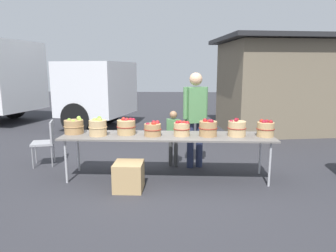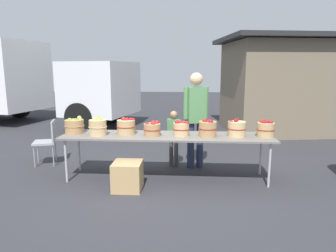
{
  "view_description": "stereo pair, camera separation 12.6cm",
  "coord_description": "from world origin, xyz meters",
  "px_view_note": "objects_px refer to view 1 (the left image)",
  "views": [
    {
      "loc": [
        0.24,
        -4.93,
        1.83
      ],
      "look_at": [
        0.0,
        0.3,
        0.85
      ],
      "focal_mm": 32.41,
      "sensor_mm": 36.0,
      "label": 1
    },
    {
      "loc": [
        0.37,
        -4.93,
        1.83
      ],
      "look_at": [
        0.0,
        0.3,
        0.85
      ],
      "focal_mm": 32.41,
      "sensor_mm": 36.0,
      "label": 2
    }
  ],
  "objects_px": {
    "apple_basket_green_0": "(74,126)",
    "box_truck": "(1,80)",
    "apple_basket_red_0": "(126,126)",
    "apple_basket_red_5": "(265,129)",
    "market_table": "(167,137)",
    "child_customer": "(173,134)",
    "produce_crate": "(129,176)",
    "apple_basket_green_1": "(98,127)",
    "apple_basket_red_4": "(237,128)",
    "apple_basket_red_1": "(153,129)",
    "vendor_adult": "(195,113)",
    "apple_basket_red_3": "(208,128)",
    "folding_chair": "(46,139)",
    "apple_basket_red_2": "(182,128)"
  },
  "relations": [
    {
      "from": "apple_basket_red_0",
      "to": "box_truck",
      "type": "xyz_separation_m",
      "value": [
        -5.2,
        5.14,
        0.6
      ]
    },
    {
      "from": "apple_basket_red_0",
      "to": "apple_basket_red_4",
      "type": "distance_m",
      "value": 1.84
    },
    {
      "from": "child_customer",
      "to": "box_truck",
      "type": "xyz_separation_m",
      "value": [
        -5.97,
        4.55,
        0.86
      ]
    },
    {
      "from": "apple_basket_red_0",
      "to": "child_customer",
      "type": "xyz_separation_m",
      "value": [
        0.78,
        0.59,
        -0.25
      ]
    },
    {
      "from": "apple_basket_red_0",
      "to": "apple_basket_red_5",
      "type": "height_order",
      "value": "apple_basket_red_0"
    },
    {
      "from": "vendor_adult",
      "to": "child_customer",
      "type": "xyz_separation_m",
      "value": [
        -0.41,
        0.02,
        -0.41
      ]
    },
    {
      "from": "apple_basket_green_0",
      "to": "apple_basket_red_5",
      "type": "bearing_deg",
      "value": -1.44
    },
    {
      "from": "apple_basket_red_1",
      "to": "apple_basket_red_3",
      "type": "xyz_separation_m",
      "value": [
        0.91,
        0.02,
        0.02
      ]
    },
    {
      "from": "apple_basket_red_5",
      "to": "child_customer",
      "type": "xyz_separation_m",
      "value": [
        -1.53,
        0.65,
        -0.25
      ]
    },
    {
      "from": "market_table",
      "to": "apple_basket_red_2",
      "type": "bearing_deg",
      "value": -6.37
    },
    {
      "from": "apple_basket_red_0",
      "to": "produce_crate",
      "type": "xyz_separation_m",
      "value": [
        0.13,
        -0.59,
        -0.67
      ]
    },
    {
      "from": "apple_basket_red_0",
      "to": "produce_crate",
      "type": "height_order",
      "value": "apple_basket_red_0"
    },
    {
      "from": "apple_basket_green_1",
      "to": "apple_basket_red_5",
      "type": "relative_size",
      "value": 1.08
    },
    {
      "from": "market_table",
      "to": "apple_basket_green_1",
      "type": "distance_m",
      "value": 1.16
    },
    {
      "from": "vendor_adult",
      "to": "folding_chair",
      "type": "height_order",
      "value": "vendor_adult"
    },
    {
      "from": "market_table",
      "to": "apple_basket_green_0",
      "type": "xyz_separation_m",
      "value": [
        -1.6,
        0.07,
        0.16
      ]
    },
    {
      "from": "apple_basket_green_0",
      "to": "apple_basket_red_0",
      "type": "relative_size",
      "value": 1.04
    },
    {
      "from": "apple_basket_red_4",
      "to": "apple_basket_red_3",
      "type": "bearing_deg",
      "value": -177.49
    },
    {
      "from": "apple_basket_red_4",
      "to": "apple_basket_red_5",
      "type": "xyz_separation_m",
      "value": [
        0.47,
        0.0,
        -0.0
      ]
    },
    {
      "from": "apple_basket_green_0",
      "to": "apple_basket_red_5",
      "type": "height_order",
      "value": "apple_basket_green_0"
    },
    {
      "from": "market_table",
      "to": "child_customer",
      "type": "distance_m",
      "value": 0.65
    },
    {
      "from": "apple_basket_red_1",
      "to": "child_customer",
      "type": "relative_size",
      "value": 0.28
    },
    {
      "from": "child_customer",
      "to": "vendor_adult",
      "type": "bearing_deg",
      "value": -158.6
    },
    {
      "from": "market_table",
      "to": "box_truck",
      "type": "height_order",
      "value": "box_truck"
    },
    {
      "from": "apple_basket_green_1",
      "to": "apple_basket_green_0",
      "type": "bearing_deg",
      "value": 162.05
    },
    {
      "from": "apple_basket_green_1",
      "to": "box_truck",
      "type": "relative_size",
      "value": 0.04
    },
    {
      "from": "apple_basket_red_1",
      "to": "apple_basket_red_5",
      "type": "distance_m",
      "value": 1.85
    },
    {
      "from": "apple_basket_red_4",
      "to": "market_table",
      "type": "bearing_deg",
      "value": 179.4
    },
    {
      "from": "apple_basket_red_0",
      "to": "folding_chair",
      "type": "distance_m",
      "value": 1.79
    },
    {
      "from": "apple_basket_red_3",
      "to": "apple_basket_red_4",
      "type": "bearing_deg",
      "value": 2.51
    },
    {
      "from": "apple_basket_red_0",
      "to": "vendor_adult",
      "type": "relative_size",
      "value": 0.18
    },
    {
      "from": "apple_basket_red_3",
      "to": "apple_basket_red_5",
      "type": "distance_m",
      "value": 0.94
    },
    {
      "from": "apple_basket_red_1",
      "to": "folding_chair",
      "type": "bearing_deg",
      "value": 162.49
    },
    {
      "from": "market_table",
      "to": "apple_basket_red_2",
      "type": "height_order",
      "value": "apple_basket_red_2"
    },
    {
      "from": "apple_basket_red_4",
      "to": "apple_basket_red_5",
      "type": "height_order",
      "value": "apple_basket_red_4"
    },
    {
      "from": "child_customer",
      "to": "produce_crate",
      "type": "bearing_deg",
      "value": 85.46
    },
    {
      "from": "apple_basket_green_0",
      "to": "folding_chair",
      "type": "height_order",
      "value": "apple_basket_green_0"
    },
    {
      "from": "apple_basket_red_1",
      "to": "apple_basket_red_2",
      "type": "distance_m",
      "value": 0.48
    },
    {
      "from": "apple_basket_red_3",
      "to": "apple_basket_red_5",
      "type": "relative_size",
      "value": 1.05
    },
    {
      "from": "apple_basket_red_5",
      "to": "vendor_adult",
      "type": "relative_size",
      "value": 0.17
    },
    {
      "from": "folding_chair",
      "to": "apple_basket_green_0",
      "type": "bearing_deg",
      "value": 37.48
    },
    {
      "from": "market_table",
      "to": "apple_basket_red_0",
      "type": "relative_size",
      "value": 10.74
    },
    {
      "from": "apple_basket_red_5",
      "to": "box_truck",
      "type": "height_order",
      "value": "box_truck"
    },
    {
      "from": "apple_basket_red_3",
      "to": "child_customer",
      "type": "bearing_deg",
      "value": 131.11
    },
    {
      "from": "apple_basket_green_0",
      "to": "box_truck",
      "type": "distance_m",
      "value": 6.71
    },
    {
      "from": "apple_basket_red_1",
      "to": "apple_basket_red_3",
      "type": "distance_m",
      "value": 0.91
    },
    {
      "from": "child_customer",
      "to": "produce_crate",
      "type": "xyz_separation_m",
      "value": [
        -0.65,
        -1.18,
        -0.41
      ]
    },
    {
      "from": "apple_basket_red_2",
      "to": "produce_crate",
      "type": "relative_size",
      "value": 0.65
    },
    {
      "from": "apple_basket_green_1",
      "to": "apple_basket_red_0",
      "type": "relative_size",
      "value": 0.98
    },
    {
      "from": "apple_basket_green_0",
      "to": "apple_basket_red_4",
      "type": "relative_size",
      "value": 1.1
    }
  ]
}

